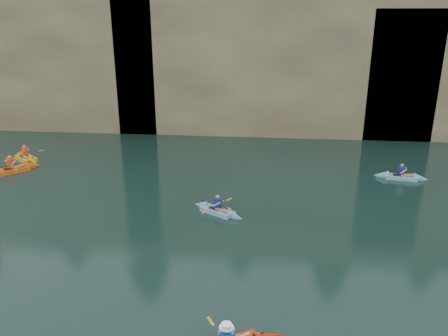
# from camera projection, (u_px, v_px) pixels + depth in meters

# --- Properties ---
(ground) EXTENTS (160.00, 160.00, 0.00)m
(ground) POSITION_uv_depth(u_px,v_px,m) (204.00, 308.00, 13.97)
(ground) COLOR black
(ground) RESTS_ON ground
(cliff) EXTENTS (70.00, 16.00, 12.00)m
(cliff) POSITION_uv_depth(u_px,v_px,m) (251.00, 50.00, 40.23)
(cliff) COLOR tan
(cliff) RESTS_ON ground
(cliff_slab_west) EXTENTS (26.00, 2.40, 10.56)m
(cliff_slab_west) POSITION_uv_depth(u_px,v_px,m) (1.00, 64.00, 35.46)
(cliff_slab_west) COLOR tan
(cliff_slab_west) RESTS_ON ground
(cliff_slab_center) EXTENTS (24.00, 2.40, 11.40)m
(cliff_slab_center) POSITION_uv_depth(u_px,v_px,m) (273.00, 61.00, 33.18)
(cliff_slab_center) COLOR tan
(cliff_slab_center) RESTS_ON ground
(sea_cave_west) EXTENTS (4.50, 1.00, 4.00)m
(sea_cave_west) POSITION_uv_depth(u_px,v_px,m) (26.00, 106.00, 35.72)
(sea_cave_west) COLOR black
(sea_cave_west) RESTS_ON ground
(sea_cave_center) EXTENTS (3.50, 1.00, 3.20)m
(sea_cave_center) POSITION_uv_depth(u_px,v_px,m) (194.00, 114.00, 34.48)
(sea_cave_center) COLOR black
(sea_cave_center) RESTS_ON ground
(sea_cave_east) EXTENTS (5.00, 1.00, 4.50)m
(sea_cave_east) POSITION_uv_depth(u_px,v_px,m) (377.00, 110.00, 32.90)
(sea_cave_east) COLOR black
(sea_cave_east) RESTS_ON ground
(kayaker_orange) EXTENTS (2.96, 3.02, 1.31)m
(kayaker_orange) POSITION_uv_depth(u_px,v_px,m) (12.00, 170.00, 26.26)
(kayaker_orange) COLOR #FF5A10
(kayaker_orange) RESTS_ON ground
(kayaker_ltblue_near) EXTENTS (2.84, 2.12, 1.15)m
(kayaker_ltblue_near) POSITION_uv_depth(u_px,v_px,m) (218.00, 210.00, 20.76)
(kayaker_ltblue_near) COLOR #87B1E2
(kayaker_ltblue_near) RESTS_ON ground
(kayaker_yellow) EXTENTS (2.96, 2.54, 1.29)m
(kayaker_yellow) POSITION_uv_depth(u_px,v_px,m) (26.00, 158.00, 28.48)
(kayaker_yellow) COLOR yellow
(kayaker_yellow) RESTS_ON ground
(kayaker_ltblue_mid) EXTENTS (3.09, 2.26, 1.15)m
(kayaker_ltblue_mid) POSITION_uv_depth(u_px,v_px,m) (401.00, 177.00, 25.19)
(kayaker_ltblue_mid) COLOR #83B9DB
(kayaker_ltblue_mid) RESTS_ON ground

